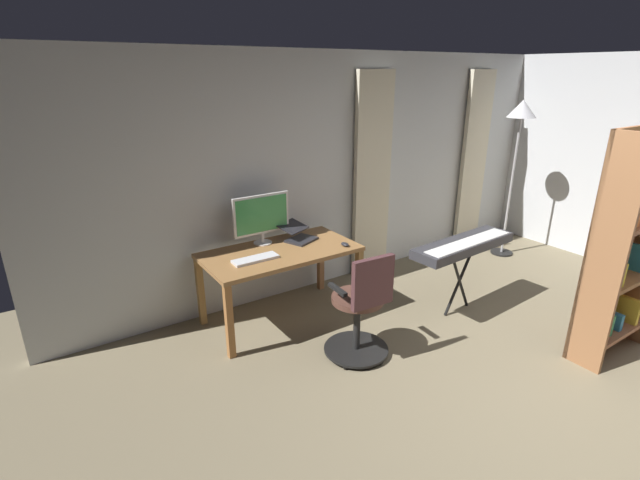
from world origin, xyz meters
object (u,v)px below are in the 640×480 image
Objects in this scene: computer_keyboard at (255,259)px; bookshelf at (624,244)px; computer_monitor at (261,216)px; laptop at (298,235)px; desk at (280,259)px; piano_keyboard at (464,246)px; floor_lamp at (520,124)px; office_chair at (361,309)px; computer_mouse at (345,244)px.

bookshelf reaches higher than computer_keyboard.
computer_monitor is 1.41× the size of laptop.
desk is 1.20× the size of piano_keyboard.
desk is 0.73× the size of floor_lamp.
office_chair is 1.65× the size of computer_monitor.
computer_monitor is 0.48× the size of piano_keyboard.
desk is at bearing -24.18° from computer_mouse.
laptop reaches higher than computer_keyboard.
computer_monitor is 1.99m from piano_keyboard.
desk is 0.63m from computer_mouse.
computer_keyboard is at bearing 54.38° from computer_monitor.
laptop is at bearing -54.68° from computer_mouse.
piano_keyboard is at bearing 157.41° from computer_keyboard.
laptop is 2.83m from bookshelf.
desk is 0.76× the size of bookshelf.
laptop is at bearing -50.41° from bookshelf.
computer_mouse is (-0.62, 0.52, -0.26)m from computer_monitor.
computer_mouse is at bearing 2.38° from floor_lamp.
computer_monitor is 0.85m from computer_mouse.
floor_lamp reaches higher than computer_monitor.
computer_mouse is at bearing 67.77° from office_chair.
bookshelf is (-2.39, 1.94, 0.25)m from computer_keyboard.
computer_mouse is at bearing 155.82° from desk.
piano_keyboard is (-1.61, 1.13, -0.30)m from computer_monitor.
computer_monitor is 0.29× the size of floor_lamp.
piano_keyboard is (-1.56, 0.87, 0.07)m from desk.
floor_lamp reaches higher than bookshelf.
bookshelf is at bearing 108.00° from laptop.
bookshelf reaches higher than computer_mouse.
floor_lamp is (-3.02, 0.29, 0.92)m from laptop.
computer_monitor is 0.51m from computer_keyboard.
desk is at bearing -44.23° from bookshelf.
floor_lamp is (-3.30, 0.14, 1.06)m from desk.
bookshelf reaches higher than desk.
laptop reaches higher than desk.
computer_mouse is at bearing 103.73° from laptop.
piano_keyboard is 0.61× the size of floor_lamp.
computer_keyboard is 4.18× the size of computer_mouse.
office_chair is at bearing 122.08° from computer_keyboard.
desk is at bearing -2.48° from floor_lamp.
piano_keyboard is 2.13m from floor_lamp.
piano_keyboard is (0.53, -1.16, -0.28)m from bookshelf.
floor_lamp reaches higher than computer_mouse.
desk is at bearing 100.73° from computer_monitor.
floor_lamp is (-1.75, -0.73, 0.99)m from piano_keyboard.
computer_keyboard is 0.22× the size of bookshelf.
floor_lamp is (-3.61, 0.05, 0.96)m from computer_keyboard.
office_chair is 9.65× the size of computer_mouse.
office_chair reaches higher than laptop.
bookshelf is at bearing 111.14° from piano_keyboard.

